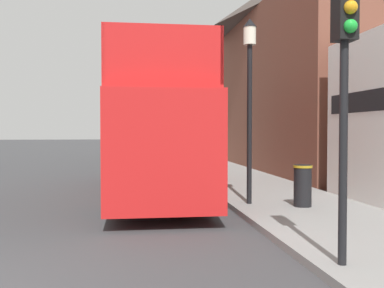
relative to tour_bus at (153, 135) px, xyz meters
name	(u,v)px	position (x,y,z in m)	size (l,w,h in m)	color
ground_plane	(77,166)	(-3.69, 12.22, -1.89)	(144.00, 144.00, 0.00)	#3D3D3F
sidewalk	(210,167)	(3.55, 9.22, -1.82)	(3.49, 108.00, 0.14)	gray
brick_terrace_rear	(286,71)	(8.30, 10.71, 3.58)	(6.00, 22.30, 10.94)	brown
tour_bus	(153,135)	(0.00, 0.00, 0.00)	(2.69, 10.45, 4.25)	red
parked_car_ahead_of_bus	(157,157)	(0.67, 8.59, -1.22)	(1.88, 4.33, 1.43)	#9E9EA3
traffic_signal	(345,57)	(2.20, -8.34, 1.17)	(0.28, 0.42, 4.01)	black
lamp_post_nearest	(250,77)	(2.31, -2.99, 1.53)	(0.35, 0.35, 4.77)	black
lamp_post_second	(196,94)	(2.29, 5.79, 1.80)	(0.35, 0.35, 5.21)	black
litter_bin	(303,184)	(3.52, -3.61, -1.20)	(0.48, 0.48, 1.04)	black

